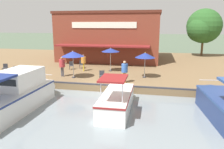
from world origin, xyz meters
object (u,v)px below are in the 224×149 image
Objects in this scene: cafe_chair_facing_river at (16,70)px; waterfront_restaurant at (111,36)px; patio_umbrella_far_corner at (73,54)px; person_at_quay_edge at (83,61)px; patio_umbrella_near_quay_edge at (145,55)px; tree_downstream_bank at (127,30)px; cafe_chair_beside_entrance at (102,75)px; person_near_entrance at (125,69)px; cafe_chair_back_row_seat at (5,67)px; tree_behind_restaurant at (203,27)px; cafe_chair_far_corner_seat at (81,64)px; motorboat_second_along at (17,94)px; motorboat_outer_channel at (222,103)px; patio_umbrella_mid_patio_left at (110,50)px; cafe_chair_mid_patio at (71,65)px; motorboat_fourth_along at (118,98)px; person_mid_patio at (62,64)px.

waterfront_restaurant is at bearing 150.02° from cafe_chair_facing_river.
patio_umbrella_far_corner is 3.15m from person_at_quay_edge.
tree_downstream_bank is (-13.07, -3.38, 1.92)m from patio_umbrella_near_quay_edge.
person_near_entrance is at bearing 80.10° from cafe_chair_beside_entrance.
tree_downstream_bank reaches higher than cafe_chair_back_row_seat.
tree_downstream_bank is at bearing 165.58° from person_at_quay_edge.
cafe_chair_facing_river is 26.33m from tree_behind_restaurant.
cafe_chair_far_corner_seat is 6.69m from cafe_chair_facing_river.
cafe_chair_facing_river is at bearing -144.39° from motorboat_second_along.
patio_umbrella_far_corner is 0.42× the size of motorboat_outer_channel.
motorboat_outer_channel is (5.78, 18.78, -0.29)m from cafe_chair_back_row_seat.
patio_umbrella_mid_patio_left is 4.61m from cafe_chair_mid_patio.
waterfront_restaurant is 17.55m from motorboat_fourth_along.
patio_umbrella_near_quay_edge is 13.98m from cafe_chair_back_row_seat.
cafe_chair_far_corner_seat is 4.10m from person_mid_patio.
cafe_chair_beside_entrance is at bearing 1.20° from patio_umbrella_mid_patio_left.
patio_umbrella_far_corner is at bearing -38.23° from patio_umbrella_mid_patio_left.
motorboat_outer_channel is (16.70, 10.11, -2.95)m from waterfront_restaurant.
patio_umbrella_far_corner is 6.02m from cafe_chair_facing_river.
tree_behind_restaurant is (-16.74, 15.04, 3.16)m from person_mid_patio.
person_at_quay_edge is 0.93× the size of person_near_entrance.
tree_behind_restaurant reaches higher than motorboat_outer_channel.
tree_downstream_bank is at bearing 149.21° from cafe_chair_facing_river.
cafe_chair_facing_river is at bearing -83.02° from patio_umbrella_near_quay_edge.
motorboat_fourth_along is at bearing 37.47° from cafe_chair_mid_patio.
cafe_chair_far_corner_seat is 0.50× the size of person_at_quay_edge.
tree_downstream_bank is at bearing 157.73° from cafe_chair_mid_patio.
cafe_chair_mid_patio is 7.70m from person_near_entrance.
patio_umbrella_mid_patio_left reaches higher than person_at_quay_edge.
cafe_chair_beside_entrance is (1.29, 10.38, 0.00)m from cafe_chair_back_row_seat.
person_near_entrance is at bearing 56.01° from cafe_chair_mid_patio.
tree_behind_restaurant reaches higher than cafe_chair_facing_river.
cafe_chair_far_corner_seat is 1.00× the size of cafe_chair_beside_entrance.
patio_umbrella_far_corner is 4.66m from cafe_chair_far_corner_seat.
cafe_chair_mid_patio is 1.00× the size of cafe_chair_back_row_seat.
waterfront_restaurant reaches higher than person_near_entrance.
motorboat_second_along is (9.89, 0.33, -0.07)m from cafe_chair_mid_patio.
tree_behind_restaurant reaches higher than person_near_entrance.
cafe_chair_beside_entrance is at bearing 87.64° from cafe_chair_facing_river.
patio_umbrella_near_quay_edge is 0.41× the size of motorboat_fourth_along.
motorboat_second_along is at bearing -7.30° from waterfront_restaurant.
cafe_chair_mid_patio and cafe_chair_back_row_seat have the same top height.
patio_umbrella_far_corner is at bearing 83.96° from cafe_chair_back_row_seat.
tree_downstream_bank is (-14.16, 4.09, 2.79)m from person_mid_patio.
tree_downstream_bank is at bearing -173.00° from person_near_entrance.
cafe_chair_mid_patio is (-0.04, -4.28, -1.70)m from patio_umbrella_mid_patio_left.
cafe_chair_beside_entrance is (4.76, 3.52, 0.00)m from cafe_chair_far_corner_seat.
person_at_quay_edge is 0.21× the size of motorboat_second_along.
person_near_entrance is (4.25, 2.08, -1.01)m from patio_umbrella_mid_patio_left.
cafe_chair_mid_patio is (-3.45, -1.59, -1.68)m from patio_umbrella_far_corner.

